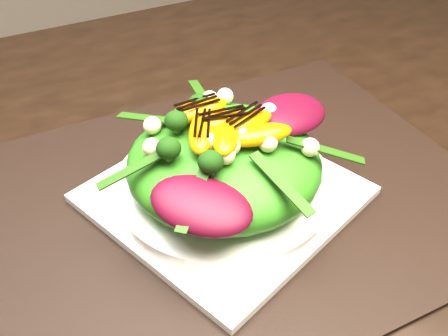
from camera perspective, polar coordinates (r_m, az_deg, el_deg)
name	(u,v)px	position (r m, az deg, el deg)	size (l,w,h in m)	color
dining_table	(368,120)	(0.75, 15.40, 5.08)	(1.60, 0.90, 0.75)	black
placemat	(224,199)	(0.57, 0.00, -3.38)	(0.55, 0.42, 0.00)	black
plate_base	(224,194)	(0.56, 0.00, -2.87)	(0.24, 0.24, 0.01)	white
salad_bowl	(224,185)	(0.55, 0.00, -1.87)	(0.23, 0.23, 0.02)	white
lettuce_mound	(224,163)	(0.53, 0.00, 0.58)	(0.20, 0.20, 0.07)	#317916
radicchio_leaf	(290,114)	(0.56, 7.24, 5.85)	(0.09, 0.06, 0.02)	#410716
orange_segment	(208,124)	(0.51, -1.76, 4.80)	(0.06, 0.03, 0.02)	orange
broccoli_floret	(140,136)	(0.51, -9.13, 3.47)	(0.03, 0.03, 0.03)	#17360A
macadamia_nut	(290,150)	(0.50, 7.22, 2.01)	(0.02, 0.02, 0.02)	#FFF8B3
balsamic_drizzle	(208,116)	(0.51, -1.78, 5.66)	(0.05, 0.00, 0.00)	black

